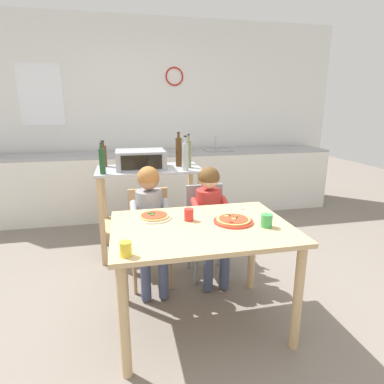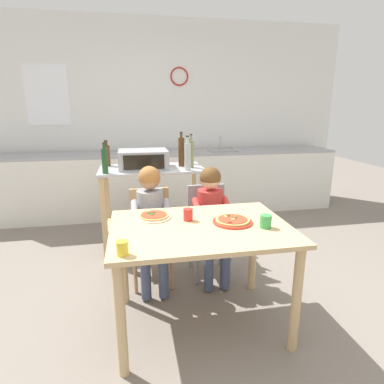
{
  "view_description": "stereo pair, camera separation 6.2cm",
  "coord_description": "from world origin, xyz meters",
  "px_view_note": "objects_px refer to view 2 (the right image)",
  "views": [
    {
      "loc": [
        -0.48,
        -1.91,
        1.52
      ],
      "look_at": [
        0.0,
        0.3,
        0.9
      ],
      "focal_mm": 29.8,
      "sensor_mm": 36.0,
      "label": 1
    },
    {
      "loc": [
        -0.42,
        -1.93,
        1.52
      ],
      "look_at": [
        0.0,
        0.3,
        0.9
      ],
      "focal_mm": 29.8,
      "sensor_mm": 36.0,
      "label": 2
    }
  ],
  "objects_px": {
    "bottle_tall_green_wine": "(181,151)",
    "dining_chair_left": "(151,229)",
    "bottle_clear_vinegar": "(188,156)",
    "toaster_oven": "(143,159)",
    "child_in_grey_shirt": "(151,214)",
    "pizza_plate_red_rimmed": "(233,221)",
    "bottle_slim_sauce": "(191,154)",
    "bottle_brown_beer": "(107,155)",
    "drinking_cup_green": "(266,221)",
    "bottle_dark_olive_oil": "(105,161)",
    "bottle_squat_spirits": "(188,153)",
    "dining_chair_right": "(208,224)",
    "pizza_plate_white": "(154,216)",
    "dining_table": "(200,241)",
    "drinking_cup_red": "(188,215)",
    "serving_spoon": "(239,207)",
    "drinking_cup_yellow": "(122,248)",
    "kitchen_island_cart": "(153,196)",
    "child_in_red_shirt": "(212,211)"
  },
  "relations": [
    {
      "from": "bottle_dark_olive_oil",
      "to": "bottle_squat_spirits",
      "type": "xyz_separation_m",
      "value": [
        0.85,
        0.37,
        -0.01
      ]
    },
    {
      "from": "drinking_cup_red",
      "to": "bottle_slim_sauce",
      "type": "bearing_deg",
      "value": 78.32
    },
    {
      "from": "bottle_slim_sauce",
      "to": "dining_table",
      "type": "bearing_deg",
      "value": -97.73
    },
    {
      "from": "child_in_grey_shirt",
      "to": "pizza_plate_red_rimmed",
      "type": "bearing_deg",
      "value": -46.27
    },
    {
      "from": "pizza_plate_red_rimmed",
      "to": "bottle_tall_green_wine",
      "type": "bearing_deg",
      "value": 96.29
    },
    {
      "from": "bottle_brown_beer",
      "to": "child_in_red_shirt",
      "type": "height_order",
      "value": "bottle_brown_beer"
    },
    {
      "from": "bottle_dark_olive_oil",
      "to": "bottle_squat_spirits",
      "type": "bearing_deg",
      "value": 23.65
    },
    {
      "from": "dining_table",
      "to": "drinking_cup_red",
      "type": "xyz_separation_m",
      "value": [
        -0.06,
        0.11,
        0.15
      ]
    },
    {
      "from": "dining_table",
      "to": "pizza_plate_red_rimmed",
      "type": "relative_size",
      "value": 4.35
    },
    {
      "from": "bottle_tall_green_wine",
      "to": "dining_chair_left",
      "type": "relative_size",
      "value": 0.44
    },
    {
      "from": "bottle_brown_beer",
      "to": "drinking_cup_red",
      "type": "height_order",
      "value": "bottle_brown_beer"
    },
    {
      "from": "toaster_oven",
      "to": "child_in_grey_shirt",
      "type": "relative_size",
      "value": 0.47
    },
    {
      "from": "bottle_squat_spirits",
      "to": "pizza_plate_red_rimmed",
      "type": "bearing_deg",
      "value": -88.1
    },
    {
      "from": "bottle_dark_olive_oil",
      "to": "dining_chair_right",
      "type": "distance_m",
      "value": 1.12
    },
    {
      "from": "bottle_slim_sauce",
      "to": "bottle_brown_beer",
      "type": "relative_size",
      "value": 1.28
    },
    {
      "from": "dining_chair_left",
      "to": "dining_chair_right",
      "type": "relative_size",
      "value": 1.0
    },
    {
      "from": "dining_chair_right",
      "to": "drinking_cup_yellow",
      "type": "xyz_separation_m",
      "value": [
        -0.72,
        -1.05,
        0.31
      ]
    },
    {
      "from": "bottle_squat_spirits",
      "to": "dining_chair_right",
      "type": "distance_m",
      "value": 0.92
    },
    {
      "from": "child_in_red_shirt",
      "to": "bottle_clear_vinegar",
      "type": "bearing_deg",
      "value": 103.49
    },
    {
      "from": "drinking_cup_yellow",
      "to": "pizza_plate_red_rimmed",
      "type": "bearing_deg",
      "value": 26.23
    },
    {
      "from": "toaster_oven",
      "to": "serving_spoon",
      "type": "height_order",
      "value": "toaster_oven"
    },
    {
      "from": "bottle_tall_green_wine",
      "to": "dining_chair_left",
      "type": "xyz_separation_m",
      "value": [
        -0.37,
        -0.64,
        -0.58
      ]
    },
    {
      "from": "bottle_brown_beer",
      "to": "child_in_red_shirt",
      "type": "bearing_deg",
      "value": -44.84
    },
    {
      "from": "bottle_brown_beer",
      "to": "pizza_plate_red_rimmed",
      "type": "distance_m",
      "value": 1.75
    },
    {
      "from": "bottle_slim_sauce",
      "to": "drinking_cup_green",
      "type": "height_order",
      "value": "bottle_slim_sauce"
    },
    {
      "from": "dining_chair_right",
      "to": "bottle_squat_spirits",
      "type": "bearing_deg",
      "value": 93.68
    },
    {
      "from": "dining_chair_left",
      "to": "drinking_cup_yellow",
      "type": "xyz_separation_m",
      "value": [
        -0.2,
        -1.02,
        0.31
      ]
    },
    {
      "from": "toaster_oven",
      "to": "bottle_brown_beer",
      "type": "distance_m",
      "value": 0.42
    },
    {
      "from": "toaster_oven",
      "to": "pizza_plate_red_rimmed",
      "type": "distance_m",
      "value": 1.4
    },
    {
      "from": "bottle_brown_beer",
      "to": "bottle_dark_olive_oil",
      "type": "relative_size",
      "value": 0.92
    },
    {
      "from": "bottle_clear_vinegar",
      "to": "toaster_oven",
      "type": "bearing_deg",
      "value": 154.31
    },
    {
      "from": "bottle_slim_sauce",
      "to": "bottle_brown_beer",
      "type": "height_order",
      "value": "bottle_slim_sauce"
    },
    {
      "from": "toaster_oven",
      "to": "pizza_plate_white",
      "type": "height_order",
      "value": "toaster_oven"
    },
    {
      "from": "pizza_plate_red_rimmed",
      "to": "drinking_cup_red",
      "type": "bearing_deg",
      "value": 161.17
    },
    {
      "from": "pizza_plate_white",
      "to": "pizza_plate_red_rimmed",
      "type": "relative_size",
      "value": 0.89
    },
    {
      "from": "toaster_oven",
      "to": "drinking_cup_green",
      "type": "relative_size",
      "value": 5.61
    },
    {
      "from": "bottle_clear_vinegar",
      "to": "pizza_plate_red_rimmed",
      "type": "distance_m",
      "value": 1.11
    },
    {
      "from": "bottle_slim_sauce",
      "to": "child_in_grey_shirt",
      "type": "xyz_separation_m",
      "value": [
        -0.46,
        -0.66,
        -0.39
      ]
    },
    {
      "from": "bottle_slim_sauce",
      "to": "pizza_plate_white",
      "type": "distance_m",
      "value": 1.15
    },
    {
      "from": "bottle_tall_green_wine",
      "to": "pizza_plate_white",
      "type": "relative_size",
      "value": 1.47
    },
    {
      "from": "bottle_squat_spirits",
      "to": "pizza_plate_white",
      "type": "bearing_deg",
      "value": -110.55
    },
    {
      "from": "child_in_grey_shirt",
      "to": "drinking_cup_green",
      "type": "height_order",
      "value": "child_in_grey_shirt"
    },
    {
      "from": "dining_table",
      "to": "bottle_tall_green_wine",
      "type": "bearing_deg",
      "value": 86.47
    },
    {
      "from": "drinking_cup_yellow",
      "to": "dining_table",
      "type": "bearing_deg",
      "value": 34.48
    },
    {
      "from": "kitchen_island_cart",
      "to": "pizza_plate_red_rimmed",
      "type": "bearing_deg",
      "value": -70.23
    },
    {
      "from": "dining_table",
      "to": "pizza_plate_red_rimmed",
      "type": "bearing_deg",
      "value": 3.77
    },
    {
      "from": "dining_chair_right",
      "to": "pizza_plate_white",
      "type": "distance_m",
      "value": 0.78
    },
    {
      "from": "serving_spoon",
      "to": "bottle_slim_sauce",
      "type": "bearing_deg",
      "value": 103.0
    },
    {
      "from": "bottle_brown_beer",
      "to": "bottle_dark_olive_oil",
      "type": "height_order",
      "value": "bottle_dark_olive_oil"
    },
    {
      "from": "bottle_dark_olive_oil",
      "to": "dining_chair_right",
      "type": "xyz_separation_m",
      "value": [
        0.9,
        -0.38,
        -0.54
      ]
    }
  ]
}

